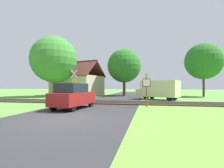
% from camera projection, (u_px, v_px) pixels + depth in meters
% --- Properties ---
extents(ground_plane, '(160.00, 160.00, 0.00)m').
position_uv_depth(ground_plane, '(65.00, 119.00, 8.51)').
color(ground_plane, '#5B933D').
extents(road_asphalt, '(6.51, 80.00, 0.01)m').
position_uv_depth(road_asphalt, '(80.00, 112.00, 10.47)').
color(road_asphalt, '#2D2D30').
rests_on(road_asphalt, ground).
extents(rail_track, '(60.00, 2.60, 0.22)m').
position_uv_depth(rail_track, '(105.00, 103.00, 16.30)').
color(rail_track, '#422D1E').
rests_on(rail_track, ground).
extents(stop_sign_near, '(0.88, 0.16, 2.89)m').
position_uv_depth(stop_sign_near, '(146.00, 85.00, 13.04)').
color(stop_sign_near, brown).
rests_on(stop_sign_near, ground).
extents(crossing_sign_far, '(0.85, 0.29, 3.36)m').
position_uv_depth(crossing_sign_far, '(74.00, 83.00, 18.93)').
color(crossing_sign_far, '#9E9EA5').
rests_on(crossing_sign_far, ground).
extents(house, '(9.03, 7.91, 5.95)m').
position_uv_depth(house, '(78.00, 85.00, 30.16)').
color(house, '#C6B293').
rests_on(house, ground).
extents(tree_far, '(5.52, 5.52, 8.15)m').
position_uv_depth(tree_far, '(203.00, 61.00, 26.55)').
color(tree_far, '#513823').
rests_on(tree_far, ground).
extents(tree_center, '(5.64, 5.64, 7.85)m').
position_uv_depth(tree_center, '(124.00, 66.00, 29.38)').
color(tree_center, '#513823').
rests_on(tree_center, ground).
extents(tree_left, '(6.96, 6.96, 9.13)m').
position_uv_depth(tree_left, '(54.00, 59.00, 26.48)').
color(tree_left, '#513823').
rests_on(tree_left, ground).
extents(mail_truck, '(5.20, 3.92, 2.24)m').
position_uv_depth(mail_truck, '(159.00, 89.00, 20.60)').
color(mail_truck, beige).
rests_on(mail_truck, ground).
extents(parked_car, '(2.02, 4.14, 1.78)m').
position_uv_depth(parked_car, '(74.00, 96.00, 12.25)').
color(parked_car, maroon).
rests_on(parked_car, ground).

